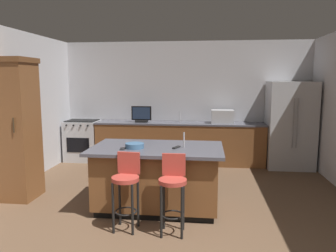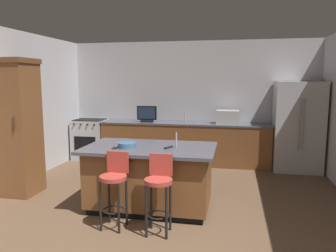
# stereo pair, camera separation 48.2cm
# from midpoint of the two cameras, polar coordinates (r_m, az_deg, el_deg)

# --- Properties ---
(wall_back) EXTENTS (6.09, 0.12, 2.73)m
(wall_back) POSITION_cam_midpoint_polar(r_m,az_deg,el_deg) (7.62, 5.90, 4.23)
(wall_back) COLOR #BCBCC1
(wall_back) RESTS_ON ground_plane
(wall_left) EXTENTS (0.12, 5.47, 2.73)m
(wall_left) POSITION_cam_midpoint_polar(r_m,az_deg,el_deg) (6.20, -23.88, 2.69)
(wall_left) COLOR #BCBCC1
(wall_left) RESTS_ON ground_plane
(counter_back) EXTENTS (3.75, 0.62, 0.92)m
(counter_back) POSITION_cam_midpoint_polar(r_m,az_deg,el_deg) (7.38, 4.74, -2.98)
(counter_back) COLOR brown
(counter_back) RESTS_ON ground_plane
(kitchen_island) EXTENTS (1.87, 1.13, 0.92)m
(kitchen_island) POSITION_cam_midpoint_polar(r_m,az_deg,el_deg) (4.83, -0.25, -8.84)
(kitchen_island) COLOR black
(kitchen_island) RESTS_ON ground_plane
(refrigerator) EXTENTS (0.95, 0.80, 1.83)m
(refrigerator) POSITION_cam_midpoint_polar(r_m,az_deg,el_deg) (7.33, 23.33, -0.08)
(refrigerator) COLOR #B7BABF
(refrigerator) RESTS_ON ground_plane
(range_oven) EXTENTS (0.75, 0.63, 0.94)m
(range_oven) POSITION_cam_midpoint_polar(r_m,az_deg,el_deg) (7.95, -11.66, -2.26)
(range_oven) COLOR #B7BABF
(range_oven) RESTS_ON ground_plane
(cabinet_tower) EXTENTS (0.67, 0.62, 2.21)m
(cabinet_tower) POSITION_cam_midpoint_polar(r_m,az_deg,el_deg) (5.74, -22.79, 0.16)
(cabinet_tower) COLOR brown
(cabinet_tower) RESTS_ON ground_plane
(microwave) EXTENTS (0.48, 0.36, 0.29)m
(microwave) POSITION_cam_midpoint_polar(r_m,az_deg,el_deg) (7.24, 12.22, 1.51)
(microwave) COLOR #B7BABF
(microwave) RESTS_ON counter_back
(tv_monitor) EXTENTS (0.45, 0.16, 0.36)m
(tv_monitor) POSITION_cam_midpoint_polar(r_m,az_deg,el_deg) (7.38, -1.84, 1.97)
(tv_monitor) COLOR black
(tv_monitor) RESTS_ON counter_back
(sink_faucet_back) EXTENTS (0.02, 0.02, 0.24)m
(sink_faucet_back) POSITION_cam_midpoint_polar(r_m,az_deg,el_deg) (7.39, 4.83, 1.60)
(sink_faucet_back) COLOR #B2B2B7
(sink_faucet_back) RESTS_ON counter_back
(sink_faucet_island) EXTENTS (0.02, 0.02, 0.22)m
(sink_faucet_island) POSITION_cam_midpoint_polar(r_m,az_deg,el_deg) (4.63, 4.43, -2.48)
(sink_faucet_island) COLOR #B2B2B7
(sink_faucet_island) RESTS_ON kitchen_island
(bar_stool_left) EXTENTS (0.34, 0.35, 0.97)m
(bar_stool_left) POSITION_cam_midpoint_polar(r_m,az_deg,el_deg) (4.21, -6.05, -9.90)
(bar_stool_left) COLOR #B23D33
(bar_stool_left) RESTS_ON ground_plane
(bar_stool_right) EXTENTS (0.34, 0.34, 0.97)m
(bar_stool_right) POSITION_cam_midpoint_polar(r_m,az_deg,el_deg) (4.04, 1.90, -10.59)
(bar_stool_right) COLOR #B23D33
(bar_stool_right) RESTS_ON ground_plane
(fruit_bowl) EXTENTS (0.26, 0.26, 0.07)m
(fruit_bowl) POSITION_cam_midpoint_polar(r_m,az_deg,el_deg) (4.66, -4.17, -3.35)
(fruit_bowl) COLOR #3F668C
(fruit_bowl) RESTS_ON kitchen_island
(cell_phone) EXTENTS (0.09, 0.16, 0.01)m
(cell_phone) POSITION_cam_midpoint_polar(r_m,az_deg,el_deg) (4.64, -6.28, -3.83)
(cell_phone) COLOR black
(cell_phone) RESTS_ON kitchen_island
(tv_remote) EXTENTS (0.11, 0.17, 0.02)m
(tv_remote) POSITION_cam_midpoint_polar(r_m,az_deg,el_deg) (4.62, 3.08, -3.75)
(tv_remote) COLOR black
(tv_remote) RESTS_ON kitchen_island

